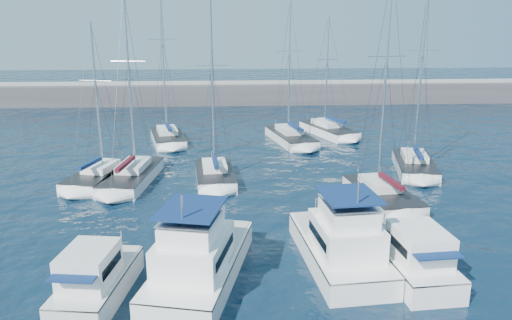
{
  "coord_description": "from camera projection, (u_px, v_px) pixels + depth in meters",
  "views": [
    {
      "loc": [
        -2.31,
        -26.26,
        12.5
      ],
      "look_at": [
        -0.28,
        7.66,
        3.0
      ],
      "focal_mm": 35.0,
      "sensor_mm": 36.0,
      "label": 1
    }
  ],
  "objects": [
    {
      "name": "sailboat_back_c",
      "position": [
        328.0,
        130.0,
        56.73
      ],
      "size": [
        5.74,
        9.02,
        13.34
      ],
      "rotation": [
        0.0,
        0.0,
        0.34
      ],
      "color": "white",
      "rests_on": "ground"
    },
    {
      "name": "motor_yacht_port_outer",
      "position": [
        96.0,
        281.0,
        22.91
      ],
      "size": [
        3.33,
        6.38,
        3.2
      ],
      "rotation": [
        0.0,
        0.0,
        -0.14
      ],
      "color": "silver",
      "rests_on": "ground"
    },
    {
      "name": "sailboat_mid_b",
      "position": [
        132.0,
        176.0,
        39.98
      ],
      "size": [
        4.15,
        9.05,
        15.23
      ],
      "rotation": [
        0.0,
        0.0,
        -0.13
      ],
      "color": "silver",
      "rests_on": "ground"
    },
    {
      "name": "motor_yacht_port_inner",
      "position": [
        199.0,
        261.0,
        24.47
      ],
      "size": [
        5.6,
        9.94,
        4.69
      ],
      "rotation": [
        0.0,
        0.0,
        -0.23
      ],
      "color": "white",
      "rests_on": "ground"
    },
    {
      "name": "motor_yacht_stbd_outer",
      "position": [
        413.0,
        259.0,
        25.08
      ],
      "size": [
        3.26,
        6.8,
        3.2
      ],
      "rotation": [
        0.0,
        0.0,
        0.07
      ],
      "color": "white",
      "rests_on": "ground"
    },
    {
      "name": "sailboat_mid_d",
      "position": [
        382.0,
        194.0,
        35.58
      ],
      "size": [
        4.12,
        7.96,
        16.38
      ],
      "rotation": [
        0.0,
        0.0,
        0.13
      ],
      "color": "silver",
      "rests_on": "ground"
    },
    {
      "name": "motor_yacht_stbd_inner",
      "position": [
        341.0,
        246.0,
        26.13
      ],
      "size": [
        4.29,
        8.95,
        4.69
      ],
      "rotation": [
        0.0,
        0.0,
        0.09
      ],
      "color": "white",
      "rests_on": "ground"
    },
    {
      "name": "sailboat_mid_a",
      "position": [
        99.0,
        177.0,
        39.74
      ],
      "size": [
        4.77,
        7.58,
        12.83
      ],
      "rotation": [
        0.0,
        0.0,
        -0.26
      ],
      "color": "white",
      "rests_on": "ground"
    },
    {
      "name": "sailboat_back_a",
      "position": [
        168.0,
        137.0,
        52.97
      ],
      "size": [
        4.66,
        8.21,
        17.21
      ],
      "rotation": [
        0.0,
        0.0,
        0.22
      ],
      "color": "white",
      "rests_on": "ground"
    },
    {
      "name": "ground",
      "position": [
        269.0,
        246.0,
        28.74
      ],
      "size": [
        220.0,
        220.0,
        0.0
      ],
      "primitive_type": "plane",
      "color": "black",
      "rests_on": "ground"
    },
    {
      "name": "sailboat_mid_e",
      "position": [
        414.0,
        165.0,
        42.93
      ],
      "size": [
        4.71,
        8.35,
        16.31
      ],
      "rotation": [
        0.0,
        0.0,
        -0.22
      ],
      "color": "silver",
      "rests_on": "ground"
    },
    {
      "name": "sailboat_mid_c",
      "position": [
        215.0,
        175.0,
        40.03
      ],
      "size": [
        3.53,
        7.07,
        14.73
      ],
      "rotation": [
        0.0,
        0.0,
        0.09
      ],
      "color": "white",
      "rests_on": "ground"
    },
    {
      "name": "sailboat_back_b",
      "position": [
        291.0,
        137.0,
        53.27
      ],
      "size": [
        4.96,
        9.37,
        15.21
      ],
      "rotation": [
        0.0,
        0.0,
        0.21
      ],
      "color": "silver",
      "rests_on": "ground"
    },
    {
      "name": "breakwater",
      "position": [
        241.0,
        96.0,
        78.45
      ],
      "size": [
        160.0,
        6.0,
        4.45
      ],
      "color": "#424244",
      "rests_on": "ground"
    }
  ]
}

